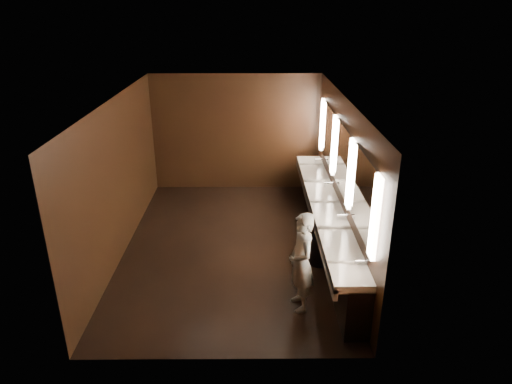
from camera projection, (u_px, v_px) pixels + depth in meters
floor at (232, 246)px, 8.73m from camera, size 6.00×6.00×0.00m
ceiling at (229, 99)px, 7.64m from camera, size 4.00×6.00×0.02m
wall_back at (236, 133)px, 10.95m from camera, size 4.00×0.02×2.80m
wall_front at (219, 267)px, 5.42m from camera, size 4.00×0.02×2.80m
wall_left at (119, 178)px, 8.17m from camera, size 0.02×6.00×2.80m
wall_right at (342, 177)px, 8.20m from camera, size 0.02×6.00×2.80m
sink_counter at (327, 222)px, 8.55m from camera, size 0.55×5.40×1.01m
mirror_band at (342, 159)px, 8.06m from camera, size 0.06×5.03×1.15m
person at (301, 262)px, 6.69m from camera, size 0.48×0.63×1.56m
trash_bin at (320, 250)px, 8.04m from camera, size 0.45×0.45×0.53m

